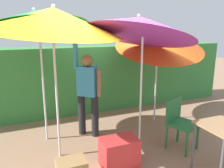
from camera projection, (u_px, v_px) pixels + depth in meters
ground_plane at (118, 147)px, 4.10m from camera, size 24.00×24.00×0.00m
hedge_row at (85, 79)px, 5.82m from camera, size 8.00×0.70×1.64m
umbrella_rainbow at (53, 20)px, 3.33m from camera, size 2.10×2.09×2.52m
umbrella_orange at (160, 40)px, 4.89m from camera, size 1.97×1.92×2.33m
umbrella_yellow at (141, 27)px, 3.74m from camera, size 1.93×1.88×2.58m
umbrella_navy at (36, 20)px, 3.86m from camera, size 1.79×1.78×2.60m
person_vendor at (88, 89)px, 4.37m from camera, size 0.48×0.43×1.88m
chair_plastic at (179, 121)px, 3.98m from camera, size 0.57×0.57×0.89m
cooler_box at (119, 152)px, 3.51m from camera, size 0.56×0.38×0.45m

